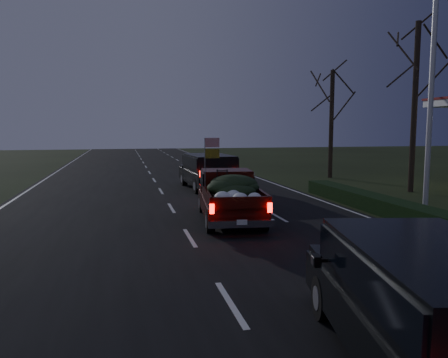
{
  "coord_description": "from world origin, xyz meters",
  "views": [
    {
      "loc": [
        -1.85,
        -12.47,
        3.2
      ],
      "look_at": [
        1.89,
        3.71,
        1.3
      ],
      "focal_mm": 35.0,
      "sensor_mm": 36.0,
      "label": 1
    }
  ],
  "objects": [
    {
      "name": "lead_suv",
      "position": [
        2.56,
        10.28,
        1.14
      ],
      "size": [
        2.48,
        5.36,
        1.51
      ],
      "rotation": [
        0.0,
        0.0,
        0.06
      ],
      "color": "black",
      "rests_on": "ground"
    },
    {
      "name": "bare_tree_mid",
      "position": [
        12.5,
        7.0,
        6.35
      ],
      "size": [
        3.6,
        3.6,
        8.5
      ],
      "color": "black",
      "rests_on": "ground"
    },
    {
      "name": "pickup_truck",
      "position": [
        1.75,
        2.22,
        0.97
      ],
      "size": [
        2.41,
        5.12,
        2.59
      ],
      "rotation": [
        0.0,
        0.0,
        -0.11
      ],
      "color": "#390B07",
      "rests_on": "ground"
    },
    {
      "name": "bare_tree_far",
      "position": [
        11.5,
        14.0,
        5.23
      ],
      "size": [
        3.6,
        3.6,
        7.0
      ],
      "color": "black",
      "rests_on": "ground"
    },
    {
      "name": "hedge_row",
      "position": [
        7.8,
        3.0,
        0.3
      ],
      "size": [
        1.0,
        10.0,
        0.6
      ],
      "primitive_type": "cube",
      "color": "black",
      "rests_on": "ground"
    },
    {
      "name": "rear_suv",
      "position": [
        1.92,
        -7.85,
        1.07
      ],
      "size": [
        3.01,
        5.25,
        1.42
      ],
      "rotation": [
        0.0,
        0.0,
        -0.2
      ],
      "color": "black",
      "rests_on": "ground"
    },
    {
      "name": "light_pole",
      "position": [
        9.5,
        2.0,
        5.48
      ],
      "size": [
        0.5,
        0.9,
        9.16
      ],
      "color": "silver",
      "rests_on": "ground"
    },
    {
      "name": "road_asphalt",
      "position": [
        0.0,
        0.0,
        0.01
      ],
      "size": [
        14.0,
        120.0,
        0.02
      ],
      "primitive_type": "cube",
      "color": "black",
      "rests_on": "ground"
    },
    {
      "name": "ground",
      "position": [
        0.0,
        0.0,
        0.0
      ],
      "size": [
        120.0,
        120.0,
        0.0
      ],
      "primitive_type": "plane",
      "color": "black",
      "rests_on": "ground"
    }
  ]
}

